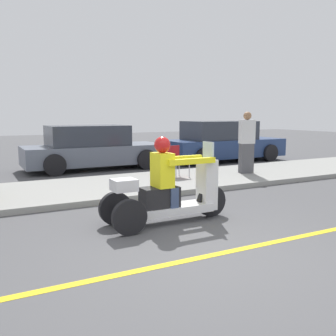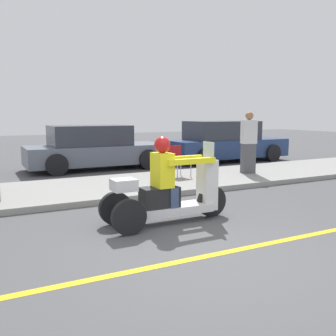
# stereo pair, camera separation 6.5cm
# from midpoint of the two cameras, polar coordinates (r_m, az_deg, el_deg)

# --- Properties ---
(ground_plane) EXTENTS (60.00, 60.00, 0.00)m
(ground_plane) POSITION_cam_midpoint_polar(r_m,az_deg,el_deg) (4.89, 6.40, -13.07)
(ground_plane) COLOR #4C4C4F
(lane_stripe) EXTENTS (24.00, 0.12, 0.01)m
(lane_stripe) POSITION_cam_midpoint_polar(r_m,az_deg,el_deg) (4.98, 8.09, -12.65)
(lane_stripe) COLOR gold
(lane_stripe) RESTS_ON ground
(sidewalk_strip) EXTENTS (28.00, 2.80, 0.12)m
(sidewalk_strip) POSITION_cam_midpoint_polar(r_m,az_deg,el_deg) (8.91, -10.49, -3.01)
(sidewalk_strip) COLOR gray
(sidewalk_strip) RESTS_ON ground
(motorcycle_trike) EXTENTS (2.19, 0.70, 1.42)m
(motorcycle_trike) POSITION_cam_midpoint_polar(r_m,az_deg,el_deg) (6.10, -0.25, -3.72)
(motorcycle_trike) COLOR black
(motorcycle_trike) RESTS_ON ground
(spectator_near_curb) EXTENTS (0.46, 0.35, 1.72)m
(spectator_near_curb) POSITION_cam_midpoint_polar(r_m,az_deg,el_deg) (10.76, 11.72, 3.65)
(spectator_near_curb) COLOR #515156
(spectator_near_curb) RESTS_ON sidewalk_strip
(folding_chair_curbside) EXTENTS (0.52, 0.52, 0.82)m
(folding_chair_curbside) POSITION_cam_midpoint_polar(r_m,az_deg,el_deg) (9.94, 0.94, 1.58)
(folding_chair_curbside) COLOR #A5A8AD
(folding_chair_curbside) RESTS_ON sidewalk_strip
(parked_car_lot_center) EXTENTS (4.64, 1.95, 1.52)m
(parked_car_lot_center) POSITION_cam_midpoint_polar(r_m,az_deg,el_deg) (14.32, 8.16, 3.89)
(parked_car_lot_center) COLOR navy
(parked_car_lot_center) RESTS_ON ground
(parked_car_lot_far) EXTENTS (4.46, 1.94, 1.42)m
(parked_car_lot_far) POSITION_cam_midpoint_polar(r_m,az_deg,el_deg) (12.37, -11.60, 2.94)
(parked_car_lot_far) COLOR slate
(parked_car_lot_far) RESTS_ON ground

